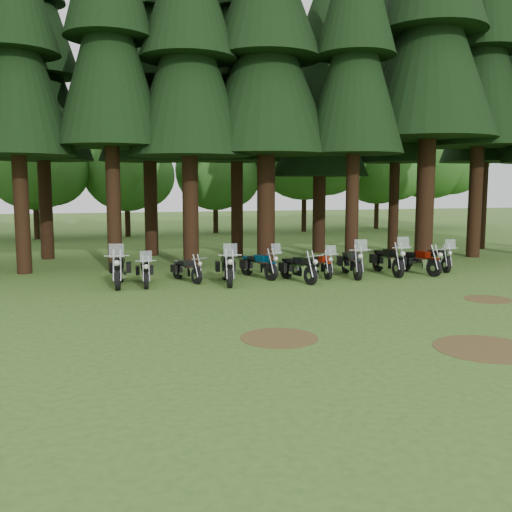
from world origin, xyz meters
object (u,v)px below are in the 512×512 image
object	(u,v)px
motorcycle_5	(298,269)
motorcycle_8	(388,261)
motorcycle_2	(187,270)
motorcycle_9	(419,262)
motorcycle_7	(352,263)
motorcycle_10	(439,259)
motorcycle_0	(119,271)
motorcycle_4	(259,266)
motorcycle_6	(322,265)
motorcycle_1	(145,273)
motorcycle_3	(227,269)

from	to	relation	value
motorcycle_5	motorcycle_8	size ratio (longest dim) A/B	0.86
motorcycle_2	motorcycle_9	xyz separation A→B (m)	(9.05, -0.67, 0.06)
motorcycle_7	motorcycle_10	size ratio (longest dim) A/B	1.13
motorcycle_0	motorcycle_4	bearing A→B (deg)	8.91
motorcycle_0	motorcycle_6	xyz separation A→B (m)	(7.52, -0.01, -0.10)
motorcycle_4	motorcycle_10	size ratio (longest dim) A/B	0.99
motorcycle_1	motorcycle_7	size ratio (longest dim) A/B	0.86
motorcycle_6	motorcycle_7	bearing A→B (deg)	-15.13
motorcycle_7	motorcycle_2	bearing A→B (deg)	-176.18
motorcycle_3	motorcycle_1	bearing A→B (deg)	178.59
motorcycle_2	motorcycle_8	distance (m)	7.84
motorcycle_2	motorcycle_9	world-z (taller)	motorcycle_9
motorcycle_9	motorcycle_10	xyz separation A→B (m)	(1.34, 0.69, -0.01)
motorcycle_0	motorcycle_8	world-z (taller)	motorcycle_0
motorcycle_3	motorcycle_10	bearing A→B (deg)	12.38
motorcycle_3	motorcycle_5	distance (m)	2.57
motorcycle_1	motorcycle_5	distance (m)	5.43
motorcycle_1	motorcycle_8	xyz separation A→B (m)	(9.34, -0.05, 0.09)
motorcycle_6	motorcycle_10	xyz separation A→B (m)	(5.25, 0.26, 0.02)
motorcycle_5	motorcycle_2	bearing A→B (deg)	149.18
motorcycle_10	motorcycle_0	bearing A→B (deg)	-169.76
motorcycle_4	motorcycle_5	world-z (taller)	motorcycle_4
motorcycle_7	motorcycle_4	bearing A→B (deg)	178.63
motorcycle_1	motorcycle_6	world-z (taller)	motorcycle_1
motorcycle_2	motorcycle_6	size ratio (longest dim) A/B	0.90
motorcycle_2	motorcycle_7	xyz separation A→B (m)	(6.22, -0.59, 0.11)
motorcycle_3	motorcycle_4	xyz separation A→B (m)	(1.42, 0.89, -0.05)
motorcycle_5	motorcycle_6	xyz separation A→B (m)	(1.27, 0.86, -0.02)
motorcycle_9	motorcycle_6	bearing A→B (deg)	159.58
motorcycle_1	motorcycle_4	bearing A→B (deg)	8.46
motorcycle_3	motorcycle_10	xyz separation A→B (m)	(9.08, 0.84, -0.06)
motorcycle_7	motorcycle_10	xyz separation A→B (m)	(4.17, 0.61, -0.06)
motorcycle_5	motorcycle_1	bearing A→B (deg)	157.66
motorcycle_10	motorcycle_5	bearing A→B (deg)	-161.13
motorcycle_5	motorcycle_8	bearing A→B (deg)	-5.54
motorcycle_3	motorcycle_9	size ratio (longest dim) A/B	1.11
motorcycle_10	motorcycle_7	bearing A→B (deg)	-162.63
motorcycle_4	motorcycle_8	distance (m)	5.12
motorcycle_3	motorcycle_8	world-z (taller)	motorcycle_8
motorcycle_8	motorcycle_7	bearing A→B (deg)	-173.43
motorcycle_3	motorcycle_7	size ratio (longest dim) A/B	1.01
motorcycle_6	motorcycle_9	xyz separation A→B (m)	(3.91, -0.43, 0.03)
motorcycle_2	motorcycle_3	bearing A→B (deg)	-53.20
motorcycle_3	motorcycle_7	distance (m)	4.91
motorcycle_1	motorcycle_5	bearing A→B (deg)	-5.24
motorcycle_8	motorcycle_10	world-z (taller)	motorcycle_8
motorcycle_4	motorcycle_6	world-z (taller)	motorcycle_4
motorcycle_6	motorcycle_7	world-z (taller)	motorcycle_7
motorcycle_2	motorcycle_10	bearing A→B (deg)	-20.98
motorcycle_0	motorcycle_8	xyz separation A→B (m)	(10.21, -0.22, -0.00)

